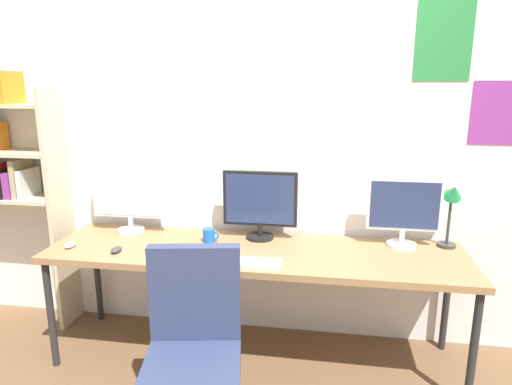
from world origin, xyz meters
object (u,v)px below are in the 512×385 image
Objects in this scene: monitor_right at (404,210)px; mouse_left_side at (70,245)px; office_chair at (194,372)px; coffee_mug at (209,235)px; keyboard_main at (248,262)px; monitor_left at (129,194)px; desk_lamp at (452,203)px; mouse_right_side at (116,250)px; monitor_center at (260,203)px; desk at (255,257)px.

mouse_left_side is (-2.04, -0.36, -0.22)m from monitor_right.
office_chair is 9.34× the size of coffee_mug.
office_chair is at bearing -107.04° from keyboard_main.
monitor_right is 1.23m from coffee_mug.
monitor_right is 4.64× the size of mouse_left_side.
monitor_left is 5.36× the size of mouse_left_side.
office_chair is 2.22× the size of monitor_right.
monitor_left is at bearing -179.81° from desk_lamp.
monitor_left is 5.36× the size of mouse_right_side.
monitor_left reaches higher than monitor_center.
monitor_left is 0.64m from coffee_mug.
keyboard_main is 0.82m from mouse_right_side.
mouse_left_side and mouse_right_side have the same top height.
keyboard_main is 3.59× the size of coffee_mug.
mouse_left_side is at bearing -162.70° from monitor_center.
monitor_left is at bearing 55.74° from mouse_left_side.
mouse_left_side is 0.32m from mouse_right_side.
coffee_mug is at bearing 134.31° from keyboard_main.
mouse_right_side is (-0.66, 0.59, 0.35)m from office_chair.
monitor_left is (-0.73, 0.98, 0.60)m from office_chair.
monitor_left reaches higher than coffee_mug.
mouse_left_side is 0.91× the size of coffee_mug.
monitor_left is 1.20× the size of desk_lamp.
monitor_right is 2.08m from mouse_left_side.
mouse_left_side is at bearing -124.26° from monitor_left.
coffee_mug is at bearing -158.38° from monitor_center.
desk_lamp is 1.51m from coffee_mug.
desk is at bearing -15.94° from coffee_mug.
office_chair is 1.78m from desk_lamp.
monitor_right is at bearing 42.66° from office_chair.
desk_lamp is (1.18, 0.22, 0.34)m from desk.
desk is 5.29× the size of monitor_center.
desk is 0.84m from mouse_right_side.
mouse_right_side is at bearing 137.85° from office_chair.
desk_lamp reaches higher than mouse_right_side.
coffee_mug is (-1.49, -0.13, -0.24)m from desk_lamp.
desk_lamp is at bearing 20.89° from keyboard_main.
desk is 4.97× the size of monitor_left.
monitor_right reaches higher than mouse_right_side.
monitor_left is 1.35× the size of keyboard_main.
office_chair is at bearing -137.34° from monitor_right.
office_chair reaches higher than coffee_mug.
monitor_center is 5.03× the size of mouse_left_side.
desk is 5.74× the size of monitor_right.
monitor_center is 4.55× the size of coffee_mug.
keyboard_main is at bearing -3.79° from mouse_right_side.
mouse_right_side is at bearing -168.82° from desk_lamp.
monitor_left is at bearing 101.47° from mouse_right_side.
desk_lamp is 4.48× the size of mouse_left_side.
mouse_right_side is (0.32, -0.03, 0.00)m from mouse_left_side.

